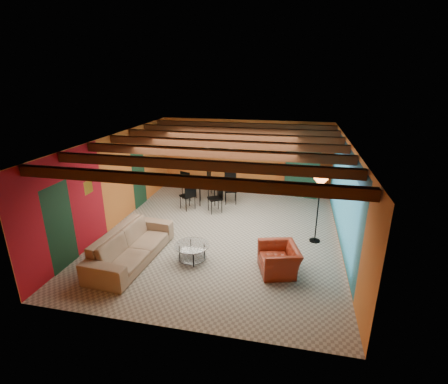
% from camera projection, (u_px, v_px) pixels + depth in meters
% --- Properties ---
extents(room, '(6.52, 8.01, 2.71)m').
position_uv_depth(room, '(223.00, 151.00, 8.97)').
color(room, '#9B978B').
rests_on(room, ground).
extents(sofa, '(1.21, 2.72, 0.78)m').
position_uv_depth(sofa, '(132.00, 245.00, 8.08)').
color(sofa, '#8B715A').
rests_on(sofa, ground).
extents(armchair, '(1.09, 1.17, 0.63)m').
position_uv_depth(armchair, '(279.00, 259.00, 7.62)').
color(armchair, maroon).
rests_on(armchair, ground).
extents(coffee_table, '(1.11, 1.11, 0.44)m').
position_uv_depth(coffee_table, '(192.00, 253.00, 8.09)').
color(coffee_table, silver).
rests_on(coffee_table, ground).
extents(dining_table, '(2.55, 2.55, 1.08)m').
position_uv_depth(dining_table, '(207.00, 189.00, 11.58)').
color(dining_table, silver).
rests_on(dining_table, ground).
extents(armoire, '(1.27, 0.79, 2.08)m').
position_uv_depth(armoire, '(302.00, 168.00, 12.28)').
color(armoire, maroon).
rests_on(armoire, ground).
extents(floor_lamp, '(0.42, 0.42, 1.81)m').
position_uv_depth(floor_lamp, '(318.00, 211.00, 8.81)').
color(floor_lamp, black).
rests_on(floor_lamp, ground).
extents(ceiling_fan, '(1.50, 1.50, 0.44)m').
position_uv_depth(ceiling_fan, '(222.00, 152.00, 8.87)').
color(ceiling_fan, '#472614').
rests_on(ceiling_fan, ceiling).
extents(painting, '(1.05, 0.03, 0.65)m').
position_uv_depth(painting, '(222.00, 147.00, 12.93)').
color(painting, black).
rests_on(painting, wall_back).
extents(potted_plant, '(0.55, 0.51, 0.50)m').
position_uv_depth(potted_plant, '(305.00, 133.00, 11.84)').
color(potted_plant, '#26661E').
rests_on(potted_plant, armoire).
extents(vase, '(0.19, 0.19, 0.19)m').
position_uv_depth(vase, '(207.00, 171.00, 11.37)').
color(vase, orange).
rests_on(vase, dining_table).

